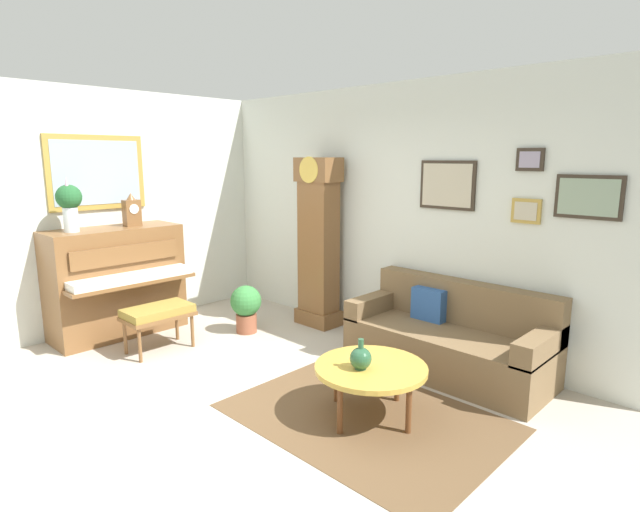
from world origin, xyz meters
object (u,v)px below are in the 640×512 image
at_px(coffee_table, 371,369).
at_px(mantel_clock, 132,211).
at_px(grandfather_clock, 318,247).
at_px(flower_vase, 69,202).
at_px(piano, 117,281).
at_px(couch, 449,339).
at_px(green_jug, 361,358).
at_px(potted_plant, 246,306).
at_px(piano_bench, 158,314).

relative_size(coffee_table, mantel_clock, 2.32).
bearing_deg(mantel_clock, grandfather_clock, 48.91).
bearing_deg(flower_vase, coffee_table, 16.07).
bearing_deg(piano, coffee_table, 8.83).
xyz_separation_m(grandfather_clock, couch, (1.87, -0.12, -0.65)).
bearing_deg(flower_vase, piano, 90.29).
relative_size(grandfather_clock, green_jug, 8.46).
xyz_separation_m(piano, grandfather_clock, (1.42, 1.86, 0.34)).
relative_size(mantel_clock, potted_plant, 0.68).
bearing_deg(mantel_clock, flower_vase, -90.04).
bearing_deg(flower_vase, potted_plant, 55.64).
height_order(couch, coffee_table, couch).
height_order(couch, green_jug, couch).
relative_size(piano, piano_bench, 2.06).
relative_size(mantel_clock, green_jug, 1.58).
bearing_deg(piano_bench, piano, -175.98).
relative_size(couch, green_jug, 7.92).
relative_size(grandfather_clock, coffee_table, 2.31).
relative_size(piano_bench, potted_plant, 1.25).
distance_m(couch, potted_plant, 2.36).
height_order(grandfather_clock, potted_plant, grandfather_clock).
bearing_deg(mantel_clock, green_jug, 3.03).
distance_m(flower_vase, potted_plant, 2.19).
height_order(coffee_table, mantel_clock, mantel_clock).
bearing_deg(piano, piano_bench, 4.02).
xyz_separation_m(piano, flower_vase, (0.00, -0.44, 0.93)).
bearing_deg(grandfather_clock, potted_plant, -116.17).
distance_m(piano, potted_plant, 1.50).
bearing_deg(potted_plant, piano, -134.14).
bearing_deg(mantel_clock, coffee_table, 4.79).
distance_m(piano, grandfather_clock, 2.36).
relative_size(piano, couch, 0.76).
bearing_deg(couch, green_jug, -90.23).
height_order(piano_bench, coffee_table, piano_bench).
relative_size(green_jug, potted_plant, 0.43).
xyz_separation_m(couch, mantel_clock, (-3.28, -1.50, 1.10)).
xyz_separation_m(piano_bench, green_jug, (2.46, 0.35, 0.11)).
xyz_separation_m(grandfather_clock, potted_plant, (-0.40, -0.81, -0.64)).
xyz_separation_m(coffee_table, flower_vase, (-3.30, -0.95, 1.16)).
relative_size(couch, flower_vase, 3.28).
bearing_deg(mantel_clock, piano, -90.66).
relative_size(couch, mantel_clock, 5.00).
xyz_separation_m(couch, green_jug, (-0.01, -1.33, 0.20)).
xyz_separation_m(piano_bench, flower_vase, (-0.81, -0.50, 1.15)).
xyz_separation_m(coffee_table, mantel_clock, (-3.30, -0.28, 1.02)).
xyz_separation_m(grandfather_clock, mantel_clock, (-1.41, -1.62, 0.45)).
relative_size(piano_bench, flower_vase, 1.21).
distance_m(coffee_table, mantel_clock, 3.46).
bearing_deg(potted_plant, piano_bench, -101.69).
bearing_deg(coffee_table, piano_bench, -169.62).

